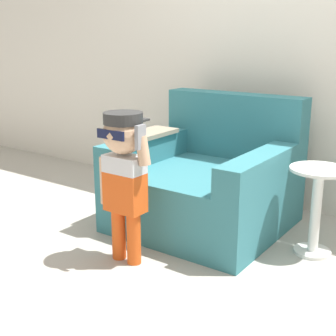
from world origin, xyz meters
name	(u,v)px	position (x,y,z in m)	size (l,w,h in m)	color
ground_plane	(227,237)	(0.00, 0.00, 0.00)	(10.00, 10.00, 0.00)	#ADA89E
wall_back	(288,33)	(0.00, 0.82, 1.30)	(10.00, 0.05, 2.60)	silver
armchair	(208,182)	(-0.24, 0.14, 0.30)	(1.08, 1.03, 0.88)	teal
person_child	(124,164)	(-0.33, -0.63, 0.59)	(0.36, 0.27, 0.88)	#E05119
side_table	(317,203)	(0.53, 0.10, 0.32)	(0.34, 0.34, 0.54)	white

